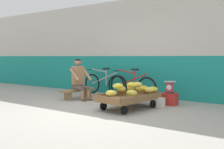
# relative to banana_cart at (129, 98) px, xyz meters

# --- Properties ---
(ground_plane) EXTENTS (80.00, 80.00, 0.00)m
(ground_plane) POSITION_rel_banana_cart_xyz_m (-0.67, -0.79, -0.24)
(ground_plane) COLOR #A39E93
(back_wall) EXTENTS (16.00, 0.30, 2.96)m
(back_wall) POSITION_rel_banana_cart_xyz_m (-0.67, 1.94, 1.24)
(back_wall) COLOR #19847A
(back_wall) RESTS_ON ground
(banana_cart) EXTENTS (1.09, 1.57, 0.36)m
(banana_cart) POSITION_rel_banana_cart_xyz_m (0.00, 0.00, 0.00)
(banana_cart) COLOR brown
(banana_cart) RESTS_ON ground
(banana_pile) EXTENTS (0.92, 1.41, 0.25)m
(banana_pile) POSITION_rel_banana_cart_xyz_m (0.05, 0.15, 0.22)
(banana_pile) COLOR gold
(banana_pile) RESTS_ON banana_cart
(low_bench) EXTENTS (0.39, 1.12, 0.27)m
(low_bench) POSITION_rel_banana_cart_xyz_m (-1.94, 0.45, -0.04)
(low_bench) COLOR olive
(low_bench) RESTS_ON ground
(vendor_seated) EXTENTS (0.73, 0.60, 1.14)m
(vendor_seated) POSITION_rel_banana_cart_xyz_m (-1.86, 0.42, 0.33)
(vendor_seated) COLOR #9E704C
(vendor_seated) RESTS_ON ground
(plastic_crate) EXTENTS (0.36, 0.28, 0.30)m
(plastic_crate) POSITION_rel_banana_cart_xyz_m (0.61, 0.98, -0.09)
(plastic_crate) COLOR red
(plastic_crate) RESTS_ON ground
(weighing_scale) EXTENTS (0.30, 0.30, 0.29)m
(weighing_scale) POSITION_rel_banana_cart_xyz_m (0.61, 0.98, 0.21)
(weighing_scale) COLOR #28282D
(weighing_scale) RESTS_ON plastic_crate
(bicycle_near_left) EXTENTS (1.66, 0.48, 0.86)m
(bicycle_near_left) POSITION_rel_banana_cart_xyz_m (-1.76, 1.45, 0.11)
(bicycle_near_left) COLOR black
(bicycle_near_left) RESTS_ON ground
(bicycle_far_left) EXTENTS (1.66, 0.48, 0.86)m
(bicycle_far_left) POSITION_rel_banana_cart_xyz_m (-0.74, 1.45, 0.11)
(bicycle_far_left) COLOR black
(bicycle_far_left) RESTS_ON ground
(shopping_bag) EXTENTS (0.18, 0.12, 0.24)m
(shopping_bag) POSITION_rel_banana_cart_xyz_m (0.57, 0.52, -0.12)
(shopping_bag) COLOR silver
(shopping_bag) RESTS_ON ground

